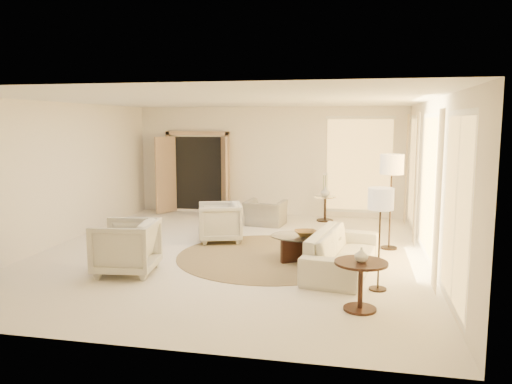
% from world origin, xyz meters
% --- Properties ---
extents(room, '(7.04, 8.04, 2.83)m').
position_xyz_m(room, '(0.00, 0.00, 1.40)').
color(room, white).
rests_on(room, ground).
extents(windows_right, '(0.10, 6.40, 2.40)m').
position_xyz_m(windows_right, '(3.45, 0.10, 1.35)').
color(windows_right, '#FFCA66').
rests_on(windows_right, room).
extents(window_back_corner, '(1.70, 0.10, 2.40)m').
position_xyz_m(window_back_corner, '(2.30, 3.95, 1.35)').
color(window_back_corner, '#FFCA66').
rests_on(window_back_corner, room).
extents(curtains_right, '(0.06, 5.20, 2.60)m').
position_xyz_m(curtains_right, '(3.40, 1.00, 1.30)').
color(curtains_right, beige).
rests_on(curtains_right, room).
extents(french_doors, '(1.95, 0.66, 2.16)m').
position_xyz_m(french_doors, '(-1.90, 3.82, 1.07)').
color(french_doors, tan).
rests_on(french_doors, room).
extents(area_rug, '(4.07, 4.07, 0.01)m').
position_xyz_m(area_rug, '(0.74, -0.11, 0.01)').
color(area_rug, '#493823').
rests_on(area_rug, room).
extents(sofa, '(1.22, 2.34, 0.65)m').
position_xyz_m(sofa, '(2.07, -0.72, 0.33)').
color(sofa, beige).
rests_on(sofa, room).
extents(armchair_left, '(1.01, 1.05, 0.87)m').
position_xyz_m(armchair_left, '(-0.45, 0.85, 0.44)').
color(armchair_left, beige).
rests_on(armchair_left, room).
extents(armchair_right, '(0.97, 1.02, 0.95)m').
position_xyz_m(armchair_right, '(-1.32, -1.56, 0.47)').
color(armchair_right, beige).
rests_on(armchair_right, room).
extents(accent_chair, '(0.96, 0.69, 0.78)m').
position_xyz_m(accent_chair, '(0.17, 2.61, 0.39)').
color(accent_chair, gray).
rests_on(accent_chair, room).
extents(coffee_table, '(1.60, 1.60, 0.45)m').
position_xyz_m(coffee_table, '(1.42, -0.27, 0.28)').
color(coffee_table, black).
rests_on(coffee_table, room).
extents(end_table, '(0.68, 0.68, 0.65)m').
position_xyz_m(end_table, '(2.35, -2.42, 0.44)').
color(end_table, black).
rests_on(end_table, room).
extents(side_table, '(0.53, 0.53, 0.62)m').
position_xyz_m(side_table, '(1.51, 3.40, 0.37)').
color(side_table, black).
rests_on(side_table, room).
extents(floor_lamp_near, '(0.44, 0.44, 1.81)m').
position_xyz_m(floor_lamp_near, '(2.90, 0.91, 1.54)').
color(floor_lamp_near, black).
rests_on(floor_lamp_near, room).
extents(floor_lamp_far, '(0.36, 0.36, 1.49)m').
position_xyz_m(floor_lamp_far, '(2.61, -1.57, 1.27)').
color(floor_lamp_far, black).
rests_on(floor_lamp_far, room).
extents(bowl, '(0.49, 0.49, 0.09)m').
position_xyz_m(bowl, '(1.42, -0.27, 0.50)').
color(bowl, brown).
rests_on(bowl, coffee_table).
extents(end_vase, '(0.19, 0.19, 0.19)m').
position_xyz_m(end_vase, '(2.35, -2.42, 0.73)').
color(end_vase, silver).
rests_on(end_vase, end_table).
extents(side_vase, '(0.28, 0.28, 0.24)m').
position_xyz_m(side_vase, '(1.51, 3.40, 0.73)').
color(side_vase, silver).
rests_on(side_vase, side_table).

